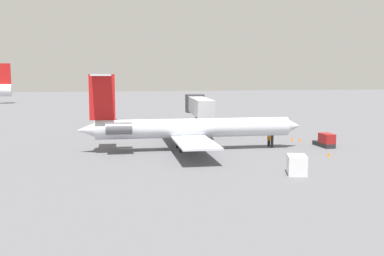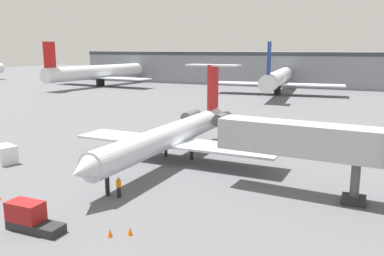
{
  "view_description": "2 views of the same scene",
  "coord_description": "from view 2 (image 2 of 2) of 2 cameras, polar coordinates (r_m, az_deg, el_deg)",
  "views": [
    {
      "loc": [
        -58.05,
        11.6,
        9.91
      ],
      "look_at": [
        -3.65,
        1.21,
        3.14
      ],
      "focal_mm": 41.51,
      "sensor_mm": 36.0,
      "label": 1
    },
    {
      "loc": [
        17.21,
        -35.7,
        11.87
      ],
      "look_at": [
        0.49,
        1.34,
        3.77
      ],
      "focal_mm": 37.41,
      "sensor_mm": 36.0,
      "label": 2
    }
  ],
  "objects": [
    {
      "name": "baggage_tug_lead",
      "position": [
        29.26,
        -22.09,
        -11.76
      ],
      "size": [
        4.02,
        1.47,
        1.9
      ],
      "color": "#262628",
      "rests_on": "ground_plane"
    },
    {
      "name": "ground_crew_marshaller",
      "position": [
        33.21,
        -10.39,
        -8.3
      ],
      "size": [
        0.48,
        0.43,
        1.69
      ],
      "color": "black",
      "rests_on": "ground_plane"
    },
    {
      "name": "parked_airliner_west_mid",
      "position": [
        131.75,
        -13.04,
        7.76
      ],
      "size": [
        36.78,
        43.52,
        13.72
      ],
      "color": "silver",
      "rests_on": "ground_plane"
    },
    {
      "name": "parked_airliner_centre",
      "position": [
        106.47,
        12.11,
        6.92
      ],
      "size": [
        33.57,
        39.64,
        13.32
      ],
      "color": "silver",
      "rests_on": "ground_plane"
    },
    {
      "name": "terminal_building",
      "position": [
        134.56,
        17.09,
        8.03
      ],
      "size": [
        162.9,
        18.3,
        10.81
      ],
      "color": "gray",
      "rests_on": "ground_plane"
    },
    {
      "name": "traffic_cone_mid",
      "position": [
        26.99,
        -8.84,
        -14.32
      ],
      "size": [
        0.36,
        0.36,
        0.55
      ],
      "color": "orange",
      "rests_on": "ground_plane"
    },
    {
      "name": "traffic_cone_far",
      "position": [
        26.98,
        -11.63,
        -14.43
      ],
      "size": [
        0.36,
        0.36,
        0.55
      ],
      "color": "orange",
      "rests_on": "ground_plane"
    },
    {
      "name": "regional_jet",
      "position": [
        42.78,
        -2.51,
        -0.7
      ],
      "size": [
        22.89,
        29.54,
        9.88
      ],
      "color": "silver",
      "rests_on": "ground_plane"
    },
    {
      "name": "ground_plane",
      "position": [
        41.39,
        -1.39,
        -5.48
      ],
      "size": [
        400.0,
        400.0,
        0.1
      ],
      "primitive_type": "cube",
      "color": "#5B5B60"
    },
    {
      "name": "jet_bridge",
      "position": [
        33.24,
        18.68,
        -2.02
      ],
      "size": [
        15.87,
        4.02,
        6.27
      ],
      "color": "#ADADB2",
      "rests_on": "ground_plane"
    },
    {
      "name": "cargo_container_uld",
      "position": [
        46.53,
        -25.18,
        -3.41
      ],
      "size": [
        3.01,
        2.5,
        1.89
      ],
      "color": "silver",
      "rests_on": "ground_plane"
    }
  ]
}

